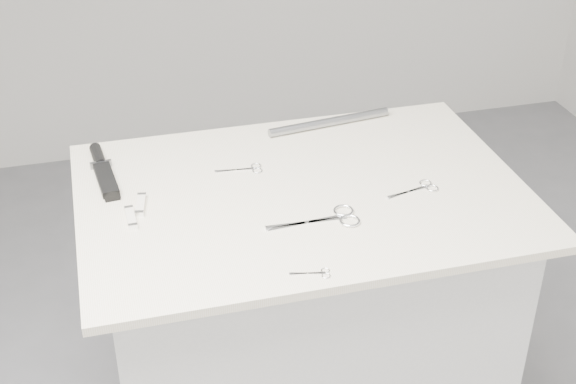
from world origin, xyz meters
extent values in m
cube|color=silver|center=(0.00, 0.00, 0.45)|extent=(0.90, 0.60, 0.90)
cube|color=beige|center=(0.00, 0.00, 0.91)|extent=(1.00, 0.70, 0.02)
cube|color=white|center=(-0.03, -0.13, 0.92)|extent=(0.17, 0.03, 0.00)
cylinder|color=white|center=(-0.03, -0.13, 0.92)|extent=(0.01, 0.01, 0.00)
torus|color=white|center=(0.06, -0.11, 0.92)|extent=(0.05, 0.05, 0.01)
torus|color=white|center=(0.06, -0.15, 0.92)|extent=(0.05, 0.05, 0.01)
cube|color=white|center=(0.23, -0.07, 0.92)|extent=(0.11, 0.04, 0.00)
cylinder|color=white|center=(0.23, -0.07, 0.92)|extent=(0.01, 0.01, 0.00)
torus|color=white|center=(0.28, -0.04, 0.92)|extent=(0.03, 0.03, 0.00)
torus|color=white|center=(0.28, -0.07, 0.92)|extent=(0.03, 0.03, 0.00)
cube|color=white|center=(-0.13, 0.13, 0.92)|extent=(0.10, 0.02, 0.00)
cylinder|color=white|center=(-0.13, 0.13, 0.92)|extent=(0.01, 0.01, 0.00)
torus|color=white|center=(-0.08, 0.13, 0.92)|extent=(0.03, 0.03, 0.00)
torus|color=white|center=(-0.08, 0.11, 0.92)|extent=(0.03, 0.03, 0.00)
cube|color=white|center=(-0.07, -0.30, 0.92)|extent=(0.07, 0.02, 0.00)
cylinder|color=white|center=(-0.07, -0.30, 0.92)|extent=(0.00, 0.00, 0.00)
torus|color=white|center=(-0.04, -0.30, 0.92)|extent=(0.02, 0.02, 0.00)
torus|color=white|center=(-0.04, -0.31, 0.92)|extent=(0.02, 0.02, 0.00)
cube|color=black|center=(-0.42, 0.15, 0.93)|extent=(0.05, 0.15, 0.02)
cube|color=gray|center=(-0.43, 0.22, 0.93)|extent=(0.05, 0.01, 0.02)
cylinder|color=black|center=(-0.44, 0.27, 0.93)|extent=(0.04, 0.09, 0.03)
cube|color=silver|center=(-0.38, -0.02, 0.92)|extent=(0.02, 0.08, 0.01)
cube|color=white|center=(-0.38, 0.01, 0.93)|extent=(0.02, 0.01, 0.01)
cube|color=white|center=(-0.38, -0.06, 0.93)|extent=(0.02, 0.01, 0.01)
cube|color=silver|center=(-0.36, 0.02, 0.93)|extent=(0.03, 0.08, 0.01)
cube|color=white|center=(-0.35, 0.06, 0.93)|extent=(0.02, 0.01, 0.01)
cube|color=white|center=(-0.37, -0.01, 0.93)|extent=(0.02, 0.01, 0.01)
cylinder|color=gray|center=(0.15, 0.29, 0.93)|extent=(0.33, 0.07, 0.02)
camera|label=1|loc=(-0.42, -1.48, 1.86)|focal=50.00mm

